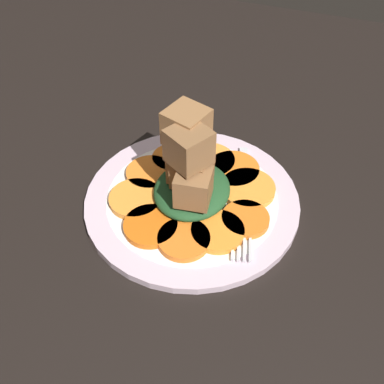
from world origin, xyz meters
TOP-DOWN VIEW (x-y plane):
  - table_slab at (0.00, 0.00)cm, footprint 120.00×120.00cm
  - plate at (0.00, 0.00)cm, footprint 27.18×27.18cm
  - carrot_slice_0 at (-2.98, 6.44)cm, footprint 6.67×6.67cm
  - carrot_slice_1 at (-6.44, 2.90)cm, footprint 6.47×6.47cm
  - carrot_slice_2 at (-7.02, -1.53)cm, footprint 6.17×6.17cm
  - carrot_slice_3 at (-4.55, -4.84)cm, footprint 6.34×6.34cm
  - carrot_slice_4 at (-1.58, -7.40)cm, footprint 5.78×5.78cm
  - carrot_slice_5 at (3.55, -6.30)cm, footprint 7.04×7.04cm
  - carrot_slice_6 at (6.31, -3.54)cm, footprint 6.96×6.96cm
  - carrot_slice_7 at (6.87, 0.49)cm, footprint 6.95×6.95cm
  - carrot_slice_8 at (5.65, 4.92)cm, footprint 5.43×5.43cm
  - carrot_slice_9 at (1.95, 6.59)cm, footprint 6.32×6.32cm
  - center_pile at (-0.17, 0.12)cm, footprint 10.49×9.44cm
  - fork at (1.34, -6.21)cm, footprint 19.31×6.58cm

SIDE VIEW (x-z plane):
  - table_slab at x=0.00cm, z-range 0.00..2.00cm
  - plate at x=0.00cm, z-range 1.99..3.04cm
  - fork at x=1.34cm, z-range 3.10..3.50cm
  - carrot_slice_0 at x=-2.98cm, z-range 3.10..3.92cm
  - carrot_slice_1 at x=-6.44cm, z-range 3.10..3.92cm
  - carrot_slice_2 at x=-7.02cm, z-range 3.10..3.92cm
  - carrot_slice_3 at x=-4.55cm, z-range 3.10..3.92cm
  - carrot_slice_4 at x=-1.58cm, z-range 3.10..3.92cm
  - carrot_slice_5 at x=3.55cm, z-range 3.10..3.92cm
  - carrot_slice_6 at x=6.31cm, z-range 3.10..3.92cm
  - carrot_slice_7 at x=6.87cm, z-range 3.10..3.92cm
  - carrot_slice_8 at x=5.65cm, z-range 3.10..3.92cm
  - carrot_slice_9 at x=1.95cm, z-range 3.10..3.92cm
  - center_pile at x=-0.17cm, z-range 1.80..13.41cm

